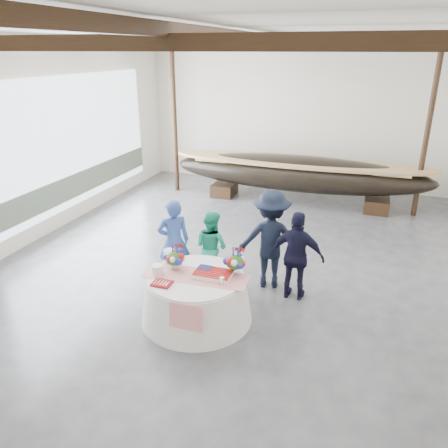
% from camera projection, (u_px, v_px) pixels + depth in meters
% --- Properties ---
extents(floor, '(10.00, 12.00, 0.01)m').
position_uv_depth(floor, '(248.00, 260.00, 9.30)').
color(floor, '#3D3D42').
rests_on(floor, ground).
extents(wall_back, '(10.00, 0.02, 4.50)m').
position_uv_depth(wall_back, '(302.00, 115.00, 13.73)').
color(wall_back, silver).
rests_on(wall_back, ground).
extents(wall_front, '(10.00, 0.02, 4.50)m').
position_uv_depth(wall_front, '(28.00, 334.00, 3.20)').
color(wall_front, silver).
rests_on(wall_front, ground).
extents(wall_left, '(0.02, 12.00, 4.50)m').
position_uv_depth(wall_left, '(39.00, 140.00, 9.96)').
color(wall_left, silver).
rests_on(wall_left, ground).
extents(ceiling, '(10.00, 12.00, 0.01)m').
position_uv_depth(ceiling, '(253.00, 30.00, 7.62)').
color(ceiling, white).
rests_on(ceiling, wall_back).
extents(pavilion_structure, '(9.80, 11.76, 4.50)m').
position_uv_depth(pavilion_structure, '(262.00, 59.00, 8.44)').
color(pavilion_structure, black).
rests_on(pavilion_structure, ground).
extents(open_bay, '(0.03, 7.00, 3.20)m').
position_uv_depth(open_bay, '(71.00, 150.00, 10.98)').
color(open_bay, silver).
rests_on(open_bay, ground).
extents(longboat_display, '(7.41, 1.48, 1.39)m').
position_uv_depth(longboat_display, '(298.00, 173.00, 12.46)').
color(longboat_display, black).
rests_on(longboat_display, ground).
extents(banquet_table, '(1.84, 1.84, 0.79)m').
position_uv_depth(banquet_table, '(196.00, 297.00, 7.17)').
color(banquet_table, silver).
rests_on(banquet_table, ground).
extents(tabletop_items, '(1.73, 0.97, 0.40)m').
position_uv_depth(tabletop_items, '(200.00, 264.00, 7.09)').
color(tabletop_items, red).
rests_on(tabletop_items, banquet_table).
extents(guest_woman_blue, '(0.72, 0.68, 1.66)m').
position_uv_depth(guest_woman_blue, '(174.00, 242.00, 8.17)').
color(guest_woman_blue, navy).
rests_on(guest_woman_blue, ground).
extents(guest_woman_teal, '(0.85, 0.77, 1.44)m').
position_uv_depth(guest_woman_teal, '(211.00, 247.00, 8.22)').
color(guest_woman_teal, '#1E9B7A').
rests_on(guest_woman_teal, ground).
extents(guest_man_left, '(1.33, 0.93, 1.88)m').
position_uv_depth(guest_man_left, '(271.00, 239.00, 8.00)').
color(guest_man_left, black).
rests_on(guest_man_left, ground).
extents(guest_man_right, '(0.97, 0.43, 1.64)m').
position_uv_depth(guest_man_right, '(297.00, 256.00, 7.62)').
color(guest_man_right, black).
rests_on(guest_man_right, ground).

